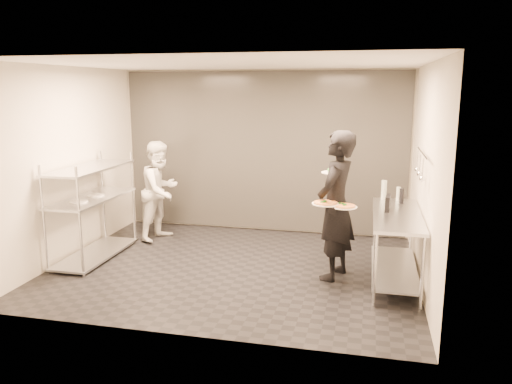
% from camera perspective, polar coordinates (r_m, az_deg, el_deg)
% --- Properties ---
extents(room_shell, '(5.00, 4.00, 2.80)m').
position_cam_1_polar(room_shell, '(7.89, -0.40, 3.89)').
color(room_shell, black).
rests_on(room_shell, ground).
extents(pass_rack, '(0.60, 1.60, 1.50)m').
position_cam_1_polar(pass_rack, '(7.73, -18.20, -1.64)').
color(pass_rack, silver).
rests_on(pass_rack, ground).
extents(prep_counter, '(0.60, 1.80, 0.92)m').
position_cam_1_polar(prep_counter, '(6.70, 15.70, -4.78)').
color(prep_counter, silver).
rests_on(prep_counter, ground).
extents(utensil_rail, '(0.07, 1.20, 0.31)m').
position_cam_1_polar(utensil_rail, '(6.53, 18.32, 2.90)').
color(utensil_rail, silver).
rests_on(utensil_rail, room_shell).
extents(waiter, '(0.66, 0.82, 1.96)m').
position_cam_1_polar(waiter, '(6.59, 9.10, -1.57)').
color(waiter, black).
rests_on(waiter, ground).
extents(chef, '(0.81, 0.93, 1.64)m').
position_cam_1_polar(chef, '(8.40, -10.86, 0.16)').
color(chef, silver).
rests_on(chef, ground).
extents(pizza_plate_near, '(0.35, 0.35, 0.05)m').
position_cam_1_polar(pizza_plate_near, '(6.37, 7.95, -1.26)').
color(pizza_plate_near, white).
rests_on(pizza_plate_near, waiter).
extents(pizza_plate_far, '(0.33, 0.33, 0.05)m').
position_cam_1_polar(pizza_plate_far, '(6.34, 10.03, -1.59)').
color(pizza_plate_far, white).
rests_on(pizza_plate_far, waiter).
extents(salad_plate, '(0.30, 0.30, 0.07)m').
position_cam_1_polar(salad_plate, '(6.83, 8.74, 2.36)').
color(salad_plate, white).
rests_on(salad_plate, waiter).
extents(pos_monitor, '(0.08, 0.28, 0.20)m').
position_cam_1_polar(pos_monitor, '(6.72, 14.82, -1.22)').
color(pos_monitor, black).
rests_on(pos_monitor, prep_counter).
extents(bottle_green, '(0.08, 0.08, 0.27)m').
position_cam_1_polar(bottle_green, '(7.37, 14.41, 0.24)').
color(bottle_green, '#939F91').
rests_on(bottle_green, prep_counter).
extents(bottle_clear, '(0.06, 0.06, 0.20)m').
position_cam_1_polar(bottle_clear, '(7.34, 15.96, -0.20)').
color(bottle_clear, '#939F91').
rests_on(bottle_clear, prep_counter).
extents(bottle_dark, '(0.06, 0.06, 0.21)m').
position_cam_1_polar(bottle_dark, '(7.17, 16.30, -0.45)').
color(bottle_dark, black).
rests_on(bottle_dark, prep_counter).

